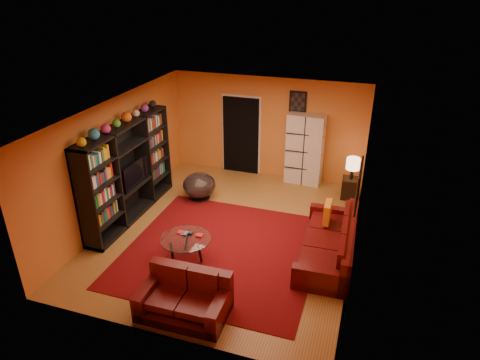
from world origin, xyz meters
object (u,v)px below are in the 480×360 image
(sofa, at_px, (332,244))
(table_lamp, at_px, (353,164))
(side_table, at_px, (350,188))
(loveseat, at_px, (186,297))
(coffee_table, at_px, (186,240))
(storage_cabinet, at_px, (305,149))
(bowl_chair, at_px, (199,185))
(tv, at_px, (132,173))
(entertainment_unit, at_px, (128,171))

(sofa, xyz_separation_m, table_lamp, (0.11, 2.54, 0.59))
(side_table, bearing_deg, table_lamp, 180.00)
(loveseat, relative_size, coffee_table, 1.49)
(storage_cabinet, relative_size, bowl_chair, 2.32)
(table_lamp, bearing_deg, loveseat, -114.11)
(tv, xyz_separation_m, sofa, (4.37, -0.29, -0.71))
(sofa, xyz_separation_m, bowl_chair, (-3.30, 1.40, 0.05))
(coffee_table, relative_size, table_lamp, 1.78)
(coffee_table, distance_m, table_lamp, 4.41)
(coffee_table, height_order, side_table, side_table)
(tv, relative_size, sofa, 0.40)
(sofa, xyz_separation_m, loveseat, (-2.01, -2.19, 0.00))
(coffee_table, relative_size, side_table, 1.87)
(tv, relative_size, loveseat, 0.67)
(coffee_table, bearing_deg, sofa, 20.28)
(tv, xyz_separation_m, coffee_table, (1.80, -1.23, -0.56))
(entertainment_unit, relative_size, coffee_table, 3.21)
(loveseat, bearing_deg, storage_cabinet, -10.61)
(bowl_chair, bearing_deg, tv, -133.70)
(bowl_chair, xyz_separation_m, table_lamp, (3.41, 1.14, 0.54))
(storage_cabinet, bearing_deg, loveseat, -95.19)
(storage_cabinet, distance_m, side_table, 1.47)
(bowl_chair, bearing_deg, coffee_table, -72.62)
(entertainment_unit, bearing_deg, table_lamp, 27.03)
(sofa, bearing_deg, entertainment_unit, 175.55)
(entertainment_unit, relative_size, loveseat, 2.15)
(storage_cabinet, height_order, side_table, storage_cabinet)
(coffee_table, relative_size, storage_cabinet, 0.52)
(loveseat, bearing_deg, side_table, -24.99)
(entertainment_unit, relative_size, bowl_chair, 3.85)
(bowl_chair, bearing_deg, table_lamp, 18.41)
(loveseat, xyz_separation_m, bowl_chair, (-1.29, 3.60, 0.05))
(tv, relative_size, bowl_chair, 1.21)
(sofa, relative_size, bowl_chair, 3.04)
(tv, bearing_deg, sofa, -93.74)
(side_table, height_order, table_lamp, table_lamp)
(sofa, xyz_separation_m, storage_cabinet, (-1.11, 3.03, 0.62))
(entertainment_unit, bearing_deg, side_table, 27.03)
(entertainment_unit, bearing_deg, sofa, -2.94)
(entertainment_unit, distance_m, bowl_chair, 1.77)
(coffee_table, distance_m, bowl_chair, 2.46)
(entertainment_unit, height_order, coffee_table, entertainment_unit)
(loveseat, height_order, bowl_chair, loveseat)
(entertainment_unit, distance_m, side_table, 5.14)
(entertainment_unit, height_order, side_table, entertainment_unit)
(bowl_chair, relative_size, table_lamp, 1.49)
(tv, xyz_separation_m, bowl_chair, (1.07, 1.11, -0.65))
(loveseat, height_order, table_lamp, table_lamp)
(tv, xyz_separation_m, side_table, (4.47, 2.25, -0.74))
(sofa, relative_size, loveseat, 1.70)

